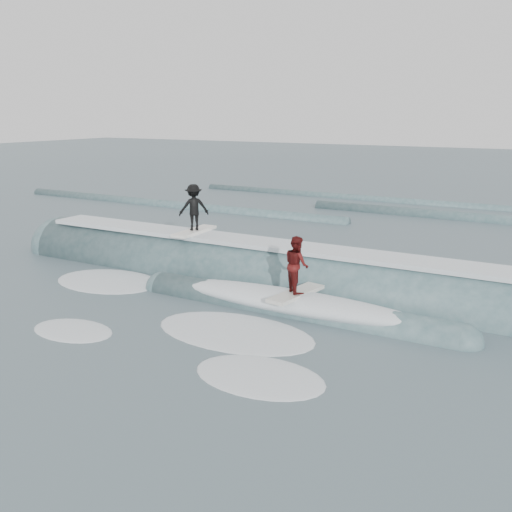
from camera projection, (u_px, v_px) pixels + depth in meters
The scene contains 6 objects.
ground at pixel (211, 315), 15.42m from camera, with size 160.00×160.00×0.00m, color #425561.
breaking_wave at pixel (273, 284), 18.06m from camera, with size 21.32×4.04×2.52m.
surfer_black at pixel (194, 210), 19.26m from camera, with size 1.12×2.01×1.66m.
surfer_red at pixel (297, 268), 15.29m from camera, with size 0.95×2.06×1.65m.
whitewater at pixel (174, 322), 14.92m from camera, with size 10.57×5.59×0.10m.
far_swells at pixel (356, 212), 31.37m from camera, with size 40.64×8.65×0.80m.
Camera 1 is at (8.19, -12.09, 5.35)m, focal length 40.00 mm.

